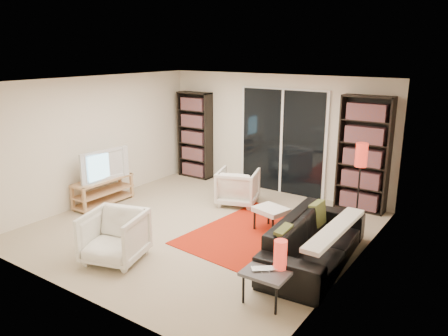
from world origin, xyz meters
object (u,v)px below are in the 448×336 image
(floor_lamp, at_px, (361,163))
(ottoman, at_px, (271,211))
(tv_stand, at_px, (103,191))
(sofa, at_px, (315,241))
(bookshelf_left, at_px, (195,135))
(armchair_back, at_px, (238,187))
(armchair_front, at_px, (114,237))
(bookshelf_right, at_px, (364,154))
(side_table, at_px, (268,273))

(floor_lamp, bearing_deg, ottoman, -137.86)
(tv_stand, relative_size, sofa, 0.55)
(bookshelf_left, relative_size, armchair_back, 2.61)
(armchair_front, bearing_deg, tv_stand, 125.94)
(bookshelf_right, relative_size, floor_lamp, 1.47)
(bookshelf_right, relative_size, side_table, 3.89)
(ottoman, relative_size, floor_lamp, 0.42)
(sofa, relative_size, armchair_back, 2.97)
(ottoman, bearing_deg, tv_stand, -168.25)
(sofa, height_order, ottoman, sofa)
(bookshelf_left, distance_m, armchair_front, 4.33)
(tv_stand, bearing_deg, bookshelf_left, 83.33)
(floor_lamp, bearing_deg, armchair_back, -174.85)
(tv_stand, distance_m, side_table, 4.36)
(bookshelf_left, height_order, floor_lamp, bookshelf_left)
(bookshelf_right, xyz_separation_m, armchair_front, (-2.19, -3.95, -0.69))
(sofa, xyz_separation_m, side_table, (-0.07, -1.21, 0.04))
(bookshelf_right, distance_m, tv_stand, 4.89)
(tv_stand, distance_m, armchair_front, 2.45)
(tv_stand, xyz_separation_m, sofa, (4.28, 0.07, 0.06))
(sofa, bearing_deg, armchair_back, 52.67)
(bookshelf_right, relative_size, armchair_front, 2.66)
(bookshelf_left, xyz_separation_m, sofa, (3.99, -2.41, -0.65))
(sofa, bearing_deg, bookshelf_right, -1.23)
(bookshelf_left, distance_m, bookshelf_right, 3.85)
(sofa, height_order, armchair_front, armchair_front)
(sofa, distance_m, armchair_back, 2.58)
(tv_stand, bearing_deg, sofa, 0.89)
(bookshelf_left, height_order, bookshelf_right, bookshelf_right)
(floor_lamp, bearing_deg, sofa, -92.17)
(bookshelf_left, relative_size, armchair_front, 2.47)
(bookshelf_right, relative_size, sofa, 0.95)
(bookshelf_left, xyz_separation_m, tv_stand, (-0.29, -2.48, -0.71))
(armchair_back, relative_size, floor_lamp, 0.52)
(tv_stand, height_order, armchair_front, armchair_front)
(bookshelf_left, bearing_deg, bookshelf_right, -0.00)
(tv_stand, xyz_separation_m, armchair_back, (2.11, 1.46, 0.08))
(sofa, relative_size, side_table, 4.10)
(sofa, distance_m, side_table, 1.21)
(tv_stand, xyz_separation_m, side_table, (4.21, -1.14, 0.10))
(armchair_back, height_order, floor_lamp, floor_lamp)
(sofa, xyz_separation_m, armchair_front, (-2.33, -1.53, 0.04))
(armchair_back, bearing_deg, ottoman, 126.81)
(bookshelf_right, height_order, ottoman, bookshelf_right)
(bookshelf_left, height_order, sofa, bookshelf_left)
(sofa, bearing_deg, bookshelf_left, 54.26)
(tv_stand, height_order, ottoman, tv_stand)
(bookshelf_left, xyz_separation_m, armchair_front, (1.66, -3.95, -0.62))
(bookshelf_left, relative_size, ottoman, 3.26)
(tv_stand, bearing_deg, armchair_back, 34.63)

